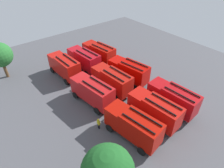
% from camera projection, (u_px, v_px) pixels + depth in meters
% --- Properties ---
extents(ground_plane, '(54.50, 54.50, 0.00)m').
position_uv_depth(ground_plane, '(112.00, 91.00, 30.80)').
color(ground_plane, '#4C4C51').
extents(fire_truck_0, '(7.35, 3.16, 3.88)m').
position_uv_depth(fire_truck_0, '(173.00, 98.00, 26.17)').
color(fire_truck_0, '#AE0D10').
rests_on(fire_truck_0, ground).
extents(fire_truck_1, '(7.51, 3.72, 3.88)m').
position_uv_depth(fire_truck_1, '(129.00, 71.00, 31.66)').
color(fire_truck_1, '#B70802').
rests_on(fire_truck_1, ground).
extents(fire_truck_2, '(7.45, 3.50, 3.88)m').
position_uv_depth(fire_truck_2, '(99.00, 52.00, 36.92)').
color(fire_truck_2, '#AE0E06').
rests_on(fire_truck_2, ground).
extents(fire_truck_3, '(7.40, 3.32, 3.88)m').
position_uv_depth(fire_truck_3, '(154.00, 109.00, 24.36)').
color(fire_truck_3, '#BB110B').
rests_on(fire_truck_3, ground).
extents(fire_truck_4, '(7.37, 3.22, 3.88)m').
position_uv_depth(fire_truck_4, '(112.00, 80.00, 29.60)').
color(fire_truck_4, '#B0130B').
rests_on(fire_truck_4, ground).
extents(fire_truck_5, '(7.39, 3.29, 3.88)m').
position_uv_depth(fire_truck_5, '(84.00, 59.00, 34.86)').
color(fire_truck_5, '#B00E16').
rests_on(fire_truck_5, ground).
extents(fire_truck_6, '(7.49, 3.64, 3.88)m').
position_uv_depth(fire_truck_6, '(133.00, 125.00, 22.27)').
color(fire_truck_6, '#AD0D04').
rests_on(fire_truck_6, ground).
extents(fire_truck_7, '(7.46, 3.52, 3.88)m').
position_uv_depth(fire_truck_7, '(92.00, 91.00, 27.36)').
color(fire_truck_7, red).
rests_on(fire_truck_7, ground).
extents(fire_truck_8, '(7.31, 3.05, 3.88)m').
position_uv_depth(fire_truck_8, '(64.00, 66.00, 32.96)').
color(fire_truck_8, red).
rests_on(fire_truck_8, ground).
extents(firefighter_0, '(0.46, 0.32, 1.83)m').
position_uv_depth(firefighter_0, '(132.00, 63.00, 35.81)').
color(firefighter_0, black).
rests_on(firefighter_0, ground).
extents(firefighter_1, '(0.44, 0.28, 1.69)m').
position_uv_depth(firefighter_1, '(70.00, 64.00, 35.66)').
color(firefighter_1, black).
rests_on(firefighter_1, ground).
extents(firefighter_2, '(0.42, 0.26, 1.62)m').
position_uv_depth(firefighter_2, '(99.00, 123.00, 24.10)').
color(firefighter_2, black).
rests_on(firefighter_2, ground).
extents(tree_1, '(4.16, 4.16, 6.44)m').
position_uv_depth(tree_1, '(0.00, 55.00, 31.51)').
color(tree_1, brown).
rests_on(tree_1, ground).
extents(traffic_cone_0, '(0.48, 0.48, 0.68)m').
position_uv_depth(traffic_cone_0, '(112.00, 60.00, 38.25)').
color(traffic_cone_0, '#F2600C').
rests_on(traffic_cone_0, ground).
extents(traffic_cone_1, '(0.46, 0.46, 0.66)m').
position_uv_depth(traffic_cone_1, '(97.00, 78.00, 33.23)').
color(traffic_cone_1, '#F2600C').
rests_on(traffic_cone_1, ground).
extents(traffic_cone_2, '(0.43, 0.43, 0.61)m').
position_uv_depth(traffic_cone_2, '(120.00, 62.00, 37.53)').
color(traffic_cone_2, '#F2600C').
rests_on(traffic_cone_2, ground).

